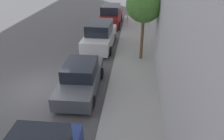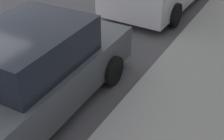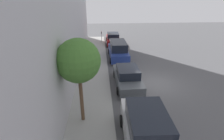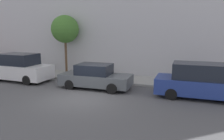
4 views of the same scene
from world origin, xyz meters
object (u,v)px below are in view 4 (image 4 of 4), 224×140
parked_suv_fourth (19,68)px  street_tree (65,29)px  parked_minivan_second (202,81)px  parked_sedan_third (95,77)px

parked_suv_fourth → street_tree: 4.64m
parked_minivan_second → parked_sedan_third: parked_minivan_second is taller
parked_sedan_third → street_tree: 5.94m
parked_suv_fourth → parked_minivan_second: bearing=-89.7°
parked_sedan_third → parked_suv_fourth: (0.04, 6.09, 0.21)m
parked_minivan_second → parked_sedan_third: 6.26m
parked_minivan_second → parked_suv_fourth: 12.35m
parked_minivan_second → street_tree: street_tree is taller
parked_minivan_second → parked_sedan_third: size_ratio=1.08×
parked_suv_fourth → street_tree: bearing=-33.1°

